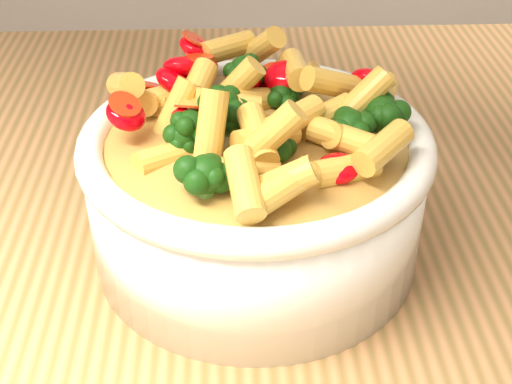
{
  "coord_description": "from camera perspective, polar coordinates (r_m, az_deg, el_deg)",
  "views": [
    {
      "loc": [
        -0.13,
        -0.45,
        1.24
      ],
      "look_at": [
        -0.12,
        -0.04,
        0.95
      ],
      "focal_mm": 50.0,
      "sensor_mm": 36.0,
      "label": 1
    }
  ],
  "objects": [
    {
      "name": "serving_bowl",
      "position": [
        0.5,
        0.0,
        0.12
      ],
      "size": [
        0.24,
        0.24,
        0.1
      ],
      "color": "white",
      "rests_on": "table"
    },
    {
      "name": "pasta_salad",
      "position": [
        0.47,
        0.0,
        6.6
      ],
      "size": [
        0.19,
        0.19,
        0.04
      ],
      "color": "#FFCB50",
      "rests_on": "serving_bowl"
    },
    {
      "name": "table",
      "position": [
        0.65,
        10.29,
        -9.11
      ],
      "size": [
        1.2,
        0.8,
        0.9
      ],
      "color": "tan",
      "rests_on": "ground"
    }
  ]
}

